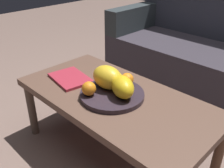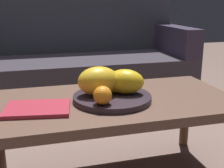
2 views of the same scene
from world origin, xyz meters
name	(u,v)px [view 2 (image 2 of 2)]	position (x,y,z in m)	size (l,w,h in m)	color
coffee_table	(111,109)	(0.00, 0.00, 0.36)	(1.10, 0.55, 0.41)	brown
couch	(79,68)	(0.04, 1.10, 0.30)	(1.70, 0.70, 0.90)	#38323B
fruit_bowl	(112,98)	(0.00, -0.02, 0.42)	(0.34, 0.34, 0.03)	#312630
melon_large_front	(98,81)	(-0.06, 0.00, 0.49)	(0.18, 0.12, 0.12)	yellow
melon_smaller_beside	(125,81)	(0.06, -0.01, 0.48)	(0.16, 0.11, 0.11)	yellow
orange_front	(103,95)	(-0.07, -0.12, 0.47)	(0.07, 0.07, 0.07)	orange
orange_left	(105,80)	(0.00, 0.10, 0.47)	(0.07, 0.07, 0.07)	orange
banana_bunch	(105,84)	(-0.01, 0.05, 0.46)	(0.16, 0.14, 0.06)	gold
magazine	(38,109)	(-0.31, -0.06, 0.41)	(0.25, 0.18, 0.02)	#AF2B3C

